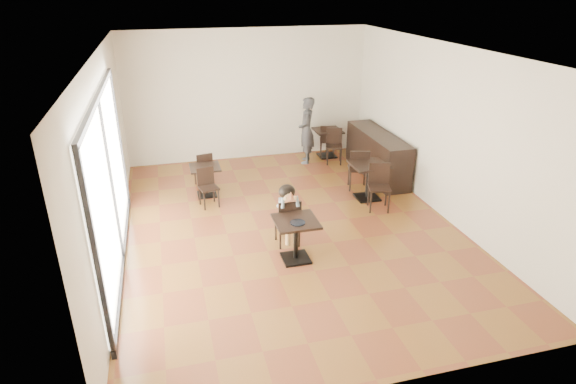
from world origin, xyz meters
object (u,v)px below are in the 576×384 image
object	(u,v)px
cafe_table_mid	(368,181)
child_chair	(287,221)
adult_patron	(306,131)
chair_left_a	(203,169)
chair_back_a	(327,140)
chair_back_b	(334,147)
chair_mid_a	(358,169)
child_table	(296,240)
chair_mid_b	(379,188)
cafe_table_back	(327,143)
child	(287,215)
cafe_table_left	(206,181)
chair_left_b	(209,188)

from	to	relation	value
cafe_table_mid	child_chair	bearing A→B (deg)	-146.28
child_chair	adult_patron	size ratio (longest dim) A/B	0.53
cafe_table_mid	chair_left_a	distance (m)	3.61
chair_back_a	chair_back_b	xyz separation A→B (m)	(0.00, -0.51, 0.00)
cafe_table_mid	chair_mid_a	bearing A→B (deg)	90.00
child_table	chair_mid_b	distance (m)	2.53
chair_mid_b	adult_patron	bearing A→B (deg)	117.82
cafe_table_mid	cafe_table_back	xyz separation A→B (m)	(0.04, 2.70, -0.03)
cafe_table_mid	chair_back_a	bearing A→B (deg)	89.15
cafe_table_back	chair_mid_a	bearing A→B (deg)	-91.06
chair_back_a	child	bearing A→B (deg)	79.67
chair_mid_a	chair_back_b	xyz separation A→B (m)	(0.04, 1.64, -0.03)
cafe_table_mid	chair_mid_b	bearing A→B (deg)	-90.00
chair_mid_b	chair_back_a	size ratio (longest dim) A/B	1.07
chair_back_b	chair_left_a	bearing A→B (deg)	-152.04
cafe_table_left	chair_mid_a	distance (m)	3.28
child	cafe_table_mid	size ratio (longest dim) A/B	1.42
chair_mid_b	chair_left_b	world-z (taller)	chair_mid_b
adult_patron	chair_back_a	bearing A→B (deg)	129.20
cafe_table_left	chair_left_a	distance (m)	0.55
cafe_table_left	chair_back_a	world-z (taller)	chair_back_a
chair_left_a	chair_back_a	size ratio (longest dim) A/B	0.91
cafe_table_mid	chair_back_b	world-z (taller)	chair_back_b
child_chair	cafe_table_mid	bearing A→B (deg)	-146.28
chair_mid_b	cafe_table_mid	bearing A→B (deg)	106.27
cafe_table_back	chair_left_a	size ratio (longest dim) A/B	0.91
cafe_table_left	chair_left_b	size ratio (longest dim) A/B	0.83
chair_mid_a	chair_back_b	size ratio (longest dim) A/B	1.07
chair_mid_a	chair_left_a	world-z (taller)	chair_mid_a
child	chair_left_b	xyz separation A→B (m)	(-1.15, 1.87, -0.15)
cafe_table_left	chair_left_a	world-z (taller)	chair_left_a
child_chair	child_table	bearing A→B (deg)	90.00
cafe_table_mid	chair_mid_b	distance (m)	0.56
cafe_table_left	chair_mid_b	xyz separation A→B (m)	(3.25, -1.56, 0.13)
cafe_table_left	chair_back_b	distance (m)	3.49
child_chair	chair_left_a	bearing A→B (deg)	-68.89
chair_left_b	chair_mid_a	bearing A→B (deg)	-11.29
cafe_table_left	chair_mid_a	world-z (taller)	chair_mid_a
chair_mid_b	chair_back_a	bearing A→B (deg)	105.57
child	chair_mid_a	distance (m)	2.87
child_chair	adult_patron	xyz separation A→B (m)	(1.49, 3.84, 0.39)
chair_back_a	chair_mid_b	bearing A→B (deg)	106.54
child_chair	child	bearing A→B (deg)	-0.00
chair_back_b	child	bearing A→B (deg)	-103.58
chair_left_b	chair_back_b	size ratio (longest dim) A/B	0.91
child_table	chair_left_a	world-z (taller)	chair_left_a
child_table	chair_mid_a	distance (m)	3.27
chair_mid_a	chair_mid_b	xyz separation A→B (m)	(0.00, -1.10, 0.00)
cafe_table_back	chair_back_b	xyz separation A→B (m)	(0.00, -0.51, 0.07)
adult_patron	chair_back_a	xyz separation A→B (m)	(0.65, 0.26, -0.39)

